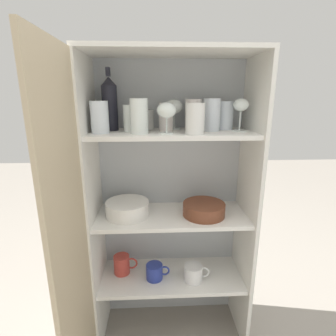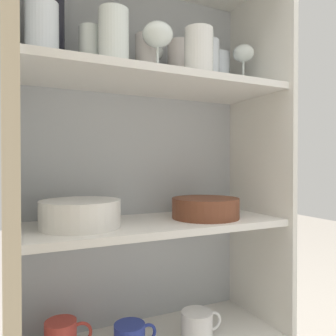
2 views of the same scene
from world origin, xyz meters
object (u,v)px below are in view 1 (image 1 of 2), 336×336
at_px(wine_bottle, 110,104).
at_px(coffee_mug_primary, 194,273).
at_px(plate_stack_white, 127,208).
at_px(mixing_bowl_large, 204,209).

distance_m(wine_bottle, coffee_mug_primary, 0.94).
relative_size(wine_bottle, plate_stack_white, 1.32).
bearing_deg(coffee_mug_primary, mixing_bowl_large, 34.29).
xyz_separation_m(wine_bottle, mixing_bowl_large, (0.44, -0.07, -0.50)).
relative_size(plate_stack_white, mixing_bowl_large, 1.02).
height_order(wine_bottle, mixing_bowl_large, wine_bottle).
bearing_deg(plate_stack_white, mixing_bowl_large, -2.46).
bearing_deg(wine_bottle, coffee_mug_primary, -14.50).
relative_size(plate_stack_white, coffee_mug_primary, 1.61).
distance_m(wine_bottle, mixing_bowl_large, 0.67).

